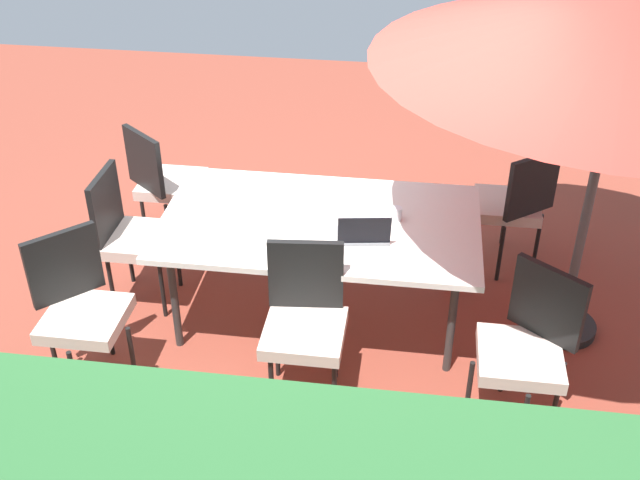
# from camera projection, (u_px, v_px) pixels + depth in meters

# --- Properties ---
(ground_plane) EXTENTS (10.00, 10.00, 0.02)m
(ground_plane) POSITION_uv_depth(u_px,v_px,m) (320.00, 315.00, 5.42)
(ground_plane) COLOR brown
(dining_table) EXTENTS (2.04, 1.19, 0.76)m
(dining_table) POSITION_uv_depth(u_px,v_px,m) (320.00, 226.00, 5.02)
(dining_table) COLOR silver
(dining_table) RESTS_ON ground_plane
(patio_umbrella) EXTENTS (2.76, 2.76, 2.25)m
(patio_umbrella) POSITION_uv_depth(u_px,v_px,m) (626.00, 30.00, 4.15)
(patio_umbrella) COLOR #4C4C4C
(patio_umbrella) RESTS_ON ground_plane
(chair_northeast) EXTENTS (0.59, 0.59, 0.98)m
(chair_northeast) POSITION_uv_depth(u_px,v_px,m) (79.00, 305.00, 4.60)
(chair_northeast) COLOR beige
(chair_northeast) RESTS_ON ground_plane
(chair_northwest) EXTENTS (0.58, 0.58, 0.98)m
(chair_northwest) POSITION_uv_depth(u_px,v_px,m) (528.00, 344.00, 4.31)
(chair_northwest) COLOR beige
(chair_northwest) RESTS_ON ground_plane
(chair_southeast) EXTENTS (0.58, 0.58, 0.98)m
(chair_southeast) POSITION_uv_depth(u_px,v_px,m) (164.00, 179.00, 5.90)
(chair_southeast) COLOR beige
(chair_southeast) RESTS_ON ground_plane
(chair_southwest) EXTENTS (0.58, 0.58, 0.98)m
(chair_southwest) POSITION_uv_depth(u_px,v_px,m) (514.00, 202.00, 5.62)
(chair_southwest) COLOR beige
(chair_southwest) RESTS_ON ground_plane
(chair_north) EXTENTS (0.47, 0.48, 0.98)m
(chair_north) POSITION_uv_depth(u_px,v_px,m) (305.00, 318.00, 4.50)
(chair_north) COLOR beige
(chair_north) RESTS_ON ground_plane
(chair_east) EXTENTS (0.46, 0.46, 0.98)m
(chair_east) POSITION_uv_depth(u_px,v_px,m) (131.00, 232.00, 5.28)
(chair_east) COLOR beige
(chair_east) RESTS_ON ground_plane
(laptop) EXTENTS (0.35, 0.29, 0.21)m
(laptop) POSITION_uv_depth(u_px,v_px,m) (363.00, 234.00, 4.77)
(laptop) COLOR gray
(laptop) RESTS_ON dining_table
(cup) EXTENTS (0.07, 0.07, 0.09)m
(cup) POSITION_uv_depth(u_px,v_px,m) (397.00, 214.00, 4.98)
(cup) COLOR white
(cup) RESTS_ON dining_table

